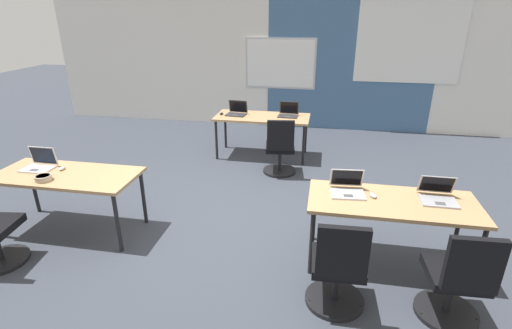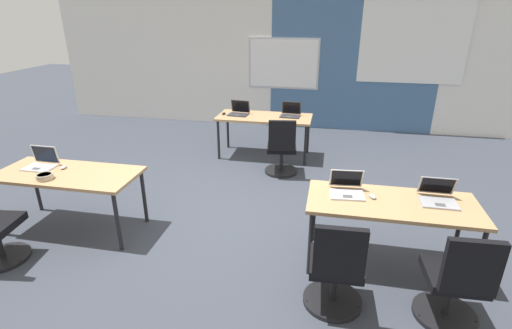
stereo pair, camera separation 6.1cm
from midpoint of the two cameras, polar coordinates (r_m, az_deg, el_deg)
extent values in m
plane|color=#383D47|center=(4.81, -3.15, -7.92)|extent=(24.00, 24.00, 0.00)
cube|color=silver|center=(8.35, 4.06, 15.28)|extent=(10.00, 0.20, 2.80)
cube|color=#42668E|center=(8.18, 14.60, 14.50)|extent=(3.36, 0.01, 2.80)
cube|color=#B7B7BC|center=(8.24, 4.36, 14.85)|extent=(1.48, 0.02, 1.04)
cube|color=white|center=(8.23, 4.36, 14.85)|extent=(1.40, 0.02, 0.96)
cube|color=white|center=(8.25, 22.81, 16.72)|extent=(2.00, 0.02, 1.61)
cube|color=tan|center=(4.76, -26.14, -1.29)|extent=(1.60, 0.70, 0.04)
cylinder|color=black|center=(4.29, -19.67, -8.14)|extent=(0.04, 0.04, 0.68)
cylinder|color=black|center=(5.56, -29.84, -2.80)|extent=(0.04, 0.04, 0.68)
cylinder|color=black|center=(4.74, -16.10, -4.63)|extent=(0.04, 0.04, 0.68)
cube|color=tan|center=(3.89, 20.19, -5.48)|extent=(1.60, 0.70, 0.04)
cylinder|color=black|center=(3.75, 8.61, -11.69)|extent=(0.04, 0.04, 0.68)
cylinder|color=black|center=(4.01, 30.77, -12.57)|extent=(0.04, 0.04, 0.68)
cylinder|color=black|center=(4.26, 9.10, -7.22)|extent=(0.04, 0.04, 0.68)
cylinder|color=black|center=(4.49, 28.50, -8.29)|extent=(0.04, 0.04, 0.68)
cube|color=tan|center=(6.54, 1.53, 7.10)|extent=(1.60, 0.70, 0.04)
cylinder|color=black|center=(6.53, -5.38, 3.68)|extent=(0.04, 0.04, 0.68)
cylinder|color=black|center=(6.28, 7.69, 2.80)|extent=(0.04, 0.04, 0.68)
cylinder|color=black|center=(7.08, -4.00, 5.21)|extent=(0.04, 0.04, 0.68)
cylinder|color=black|center=(6.85, 8.07, 4.45)|extent=(0.04, 0.04, 0.68)
cube|color=silver|center=(5.02, -29.44, -0.42)|extent=(0.33, 0.23, 0.02)
cube|color=#4C4C4F|center=(4.98, -29.83, -0.54)|extent=(0.09, 0.06, 0.00)
cube|color=silver|center=(5.07, -28.78, 1.37)|extent=(0.33, 0.04, 0.22)
cube|color=black|center=(5.07, -28.82, 1.35)|extent=(0.30, 0.03, 0.19)
ellipsoid|color=#B2B2B7|center=(4.88, -26.58, -0.35)|extent=(0.07, 0.11, 0.03)
cylinder|color=black|center=(4.84, -33.36, -11.59)|extent=(0.52, 0.52, 0.04)
sphere|color=black|center=(4.99, -31.84, -10.17)|extent=(0.04, 0.04, 0.04)
sphere|color=black|center=(4.67, -31.62, -12.42)|extent=(0.04, 0.04, 0.04)
cube|color=#9E9EA3|center=(4.00, 26.13, -5.24)|extent=(0.33, 0.23, 0.02)
cube|color=#4C4C4F|center=(3.95, 26.32, -5.45)|extent=(0.09, 0.06, 0.00)
cube|color=#9E9EA3|center=(4.09, 25.89, -2.86)|extent=(0.33, 0.10, 0.20)
cube|color=black|center=(4.09, 25.91, -2.86)|extent=(0.30, 0.08, 0.18)
cylinder|color=black|center=(3.84, 26.82, -19.38)|extent=(0.52, 0.52, 0.04)
cylinder|color=black|center=(3.72, 27.35, -17.16)|extent=(0.06, 0.06, 0.34)
cube|color=black|center=(3.60, 27.96, -14.54)|extent=(0.46, 0.46, 0.08)
cube|color=black|center=(3.26, 30.15, -13.25)|extent=(0.40, 0.08, 0.46)
sphere|color=black|center=(4.01, 25.86, -17.18)|extent=(0.04, 0.04, 0.04)
sphere|color=black|center=(3.86, 30.46, -19.85)|extent=(0.04, 0.04, 0.04)
sphere|color=black|center=(3.72, 23.70, -20.23)|extent=(0.04, 0.04, 0.04)
cube|color=#333338|center=(6.52, 5.38, 7.20)|extent=(0.34, 0.24, 0.02)
cube|color=#4C4C4F|center=(6.47, 5.31, 7.17)|extent=(0.09, 0.06, 0.00)
cube|color=#333338|center=(6.62, 5.59, 8.47)|extent=(0.33, 0.06, 0.22)
cube|color=black|center=(6.61, 5.59, 8.47)|extent=(0.30, 0.05, 0.19)
cylinder|color=black|center=(6.09, 4.06, -0.96)|extent=(0.52, 0.52, 0.04)
cylinder|color=black|center=(6.01, 4.11, 0.71)|extent=(0.06, 0.06, 0.34)
cube|color=black|center=(5.94, 4.17, 2.59)|extent=(0.50, 0.50, 0.08)
cube|color=black|center=(5.62, 4.25, 4.32)|extent=(0.40, 0.11, 0.46)
sphere|color=black|center=(6.30, 4.06, -0.10)|extent=(0.04, 0.04, 0.04)
sphere|color=black|center=(6.03, 6.18, -1.26)|extent=(0.04, 0.04, 0.04)
sphere|color=black|center=(6.02, 1.95, -1.16)|extent=(0.04, 0.04, 0.04)
cube|color=#333338|center=(6.60, -2.46, 7.48)|extent=(0.35, 0.26, 0.02)
cube|color=#4C4C4F|center=(6.55, -2.61, 7.45)|extent=(0.10, 0.07, 0.00)
cube|color=#333338|center=(6.70, -2.08, 8.73)|extent=(0.33, 0.08, 0.22)
cube|color=black|center=(6.70, -2.10, 8.73)|extent=(0.30, 0.07, 0.19)
ellipsoid|color=black|center=(6.66, -4.60, 7.64)|extent=(0.07, 0.11, 0.03)
cube|color=#B7B7BC|center=(3.86, 13.93, -4.45)|extent=(0.35, 0.26, 0.02)
cube|color=#4C4C4F|center=(3.81, 14.03, -4.66)|extent=(0.10, 0.07, 0.00)
cube|color=#B7B7BC|center=(3.95, 13.82, -2.00)|extent=(0.34, 0.11, 0.21)
cube|color=black|center=(3.94, 13.83, -2.00)|extent=(0.30, 0.10, 0.18)
ellipsoid|color=#B2B2B7|center=(3.88, 17.51, -4.57)|extent=(0.09, 0.11, 0.03)
cylinder|color=black|center=(3.66, 11.85, -19.30)|extent=(0.52, 0.52, 0.04)
cylinder|color=black|center=(3.54, 12.10, -16.99)|extent=(0.06, 0.06, 0.34)
cube|color=black|center=(3.41, 12.39, -14.26)|extent=(0.46, 0.46, 0.08)
cube|color=black|center=(3.05, 13.01, -12.96)|extent=(0.40, 0.08, 0.46)
sphere|color=black|center=(3.84, 11.74, -16.96)|extent=(0.04, 0.04, 0.04)
sphere|color=black|center=(3.63, 15.62, -20.12)|extent=(0.04, 0.04, 0.04)
sphere|color=black|center=(3.60, 8.13, -19.86)|extent=(0.04, 0.04, 0.04)
cylinder|color=tan|center=(4.67, -28.80, -1.63)|extent=(0.17, 0.17, 0.05)
torus|color=tan|center=(4.66, -28.86, -1.32)|extent=(0.18, 0.18, 0.02)
cylinder|color=gold|center=(4.66, -28.85, -1.38)|extent=(0.14, 0.14, 0.01)
camera|label=1|loc=(0.03, -89.59, 0.17)|focal=26.66mm
camera|label=2|loc=(0.03, 90.41, -0.17)|focal=26.66mm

